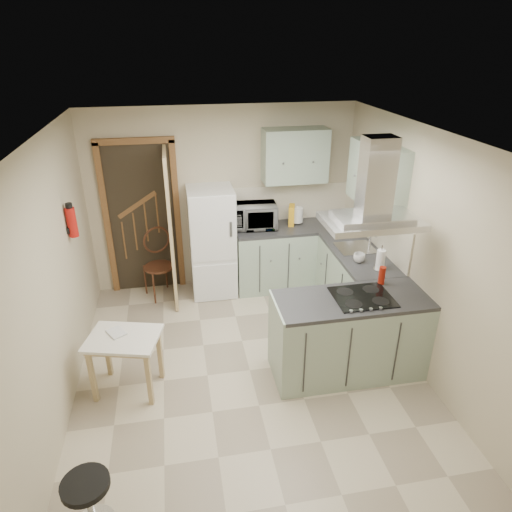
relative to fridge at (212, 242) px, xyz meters
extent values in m
plane|color=#C3B497|center=(0.20, -1.80, -0.75)|extent=(4.20, 4.20, 0.00)
plane|color=silver|center=(0.20, -1.80, 1.75)|extent=(4.20, 4.20, 0.00)
plane|color=#BBAE91|center=(0.20, 0.30, 0.50)|extent=(3.60, 0.00, 3.60)
plane|color=#BBAE91|center=(-1.60, -1.80, 0.50)|extent=(0.00, 4.20, 4.20)
plane|color=#BBAE91|center=(2.00, -1.80, 0.50)|extent=(0.00, 4.20, 4.20)
cube|color=brown|center=(-0.90, 0.27, 0.30)|extent=(1.10, 0.12, 2.10)
cube|color=white|center=(0.00, 0.00, 0.00)|extent=(0.60, 0.60, 1.50)
cube|color=#9EB2A0|center=(0.86, 0.00, -0.30)|extent=(1.08, 0.60, 0.90)
cube|color=#9EB2A0|center=(1.70, -0.68, -0.30)|extent=(0.60, 1.95, 0.90)
cube|color=beige|center=(1.16, 0.29, 0.40)|extent=(1.68, 0.02, 0.50)
cube|color=#9EB2A0|center=(1.15, 0.12, 1.10)|extent=(0.85, 0.35, 0.70)
cube|color=#9EB2A0|center=(1.82, -0.95, 1.10)|extent=(0.35, 0.90, 0.70)
cube|color=#9EB2A0|center=(1.22, -1.98, -0.30)|extent=(1.55, 0.65, 0.90)
cube|color=black|center=(1.32, -1.98, 0.16)|extent=(0.58, 0.50, 0.01)
cube|color=silver|center=(1.32, -1.98, 0.97)|extent=(0.90, 0.55, 0.10)
cube|color=silver|center=(1.70, -0.85, 0.16)|extent=(0.45, 0.40, 0.01)
cylinder|color=#B2140F|center=(-1.54, -0.90, 0.75)|extent=(0.10, 0.10, 0.32)
cube|color=#DCCC87|center=(-1.05, -1.85, -0.43)|extent=(0.79, 0.67, 0.64)
cube|color=#431F16|center=(-0.74, 0.00, -0.31)|extent=(0.52, 0.52, 0.88)
cylinder|color=black|center=(-1.23, -3.30, -0.52)|extent=(0.44, 0.44, 0.46)
imported|color=black|center=(0.59, 0.06, 0.31)|extent=(0.62, 0.44, 0.33)
cylinder|color=white|center=(1.21, 0.10, 0.27)|extent=(0.22, 0.22, 0.24)
cube|color=gold|center=(1.12, 0.06, 0.29)|extent=(0.13, 0.20, 0.28)
imported|color=#B2B0BD|center=(1.79, -0.42, 0.25)|extent=(0.10, 0.11, 0.20)
cylinder|color=white|center=(1.75, -1.44, 0.27)|extent=(0.13, 0.13, 0.25)
imported|color=white|center=(1.60, -1.22, 0.20)|extent=(0.15, 0.15, 0.10)
cylinder|color=#AC1F0E|center=(1.63, -1.75, 0.25)|extent=(0.08, 0.08, 0.20)
imported|color=#9C343B|center=(-1.18, -1.81, -0.07)|extent=(0.22, 0.24, 0.09)
camera|label=1|loc=(-0.45, -5.66, 2.52)|focal=32.00mm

